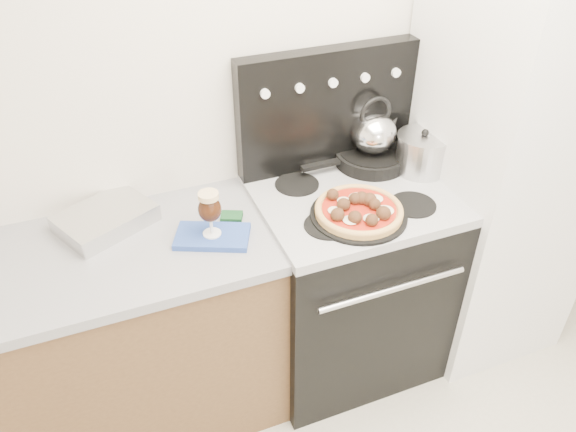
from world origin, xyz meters
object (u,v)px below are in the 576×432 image
base_cabinet (90,353)px  skillet (371,157)px  stock_pot (422,154)px  tea_kettle (374,130)px  fridge (503,158)px  stove_body (346,284)px  beer_glass (210,214)px  pizza (359,208)px  oven_mitt (212,236)px  pizza_pan (358,215)px

base_cabinet → skillet: skillet is taller
skillet → stock_pot: (0.16, -0.13, 0.05)m
base_cabinet → tea_kettle: size_ratio=6.89×
fridge → stock_pot: bearing=165.5°
stove_body → beer_glass: bearing=-175.9°
fridge → stove_body: bearing=178.0°
stove_body → beer_glass: 0.82m
stove_body → skillet: bearing=46.5°
pizza → stock_pot: stock_pot is taller
base_cabinet → skillet: 1.40m
stove_body → pizza: pizza is taller
oven_mitt → skillet: 0.81m
skillet → tea_kettle: tea_kettle is taller
pizza_pan → stock_pot: bearing=27.1°
beer_glass → pizza_pan: size_ratio=0.49×
fridge → pizza: size_ratio=5.79×
base_cabinet → oven_mitt: oven_mitt is taller
stock_pot → stove_body: bearing=-169.2°
beer_glass → pizza_pan: (0.54, -0.09, -0.09)m
fridge → skillet: (-0.52, 0.22, -0.00)m
base_cabinet → pizza_pan: 1.18m
base_cabinet → pizza_pan: pizza_pan is taller
stove_body → fridge: size_ratio=0.46×
tea_kettle → stock_pot: tea_kettle is taller
fridge → pizza_pan: (-0.75, -0.11, -0.02)m
pizza_pan → stock_pot: 0.45m
stove_body → skillet: skillet is taller
beer_glass → pizza_pan: 0.56m
beer_glass → tea_kettle: bearing=16.9°
base_cabinet → fridge: size_ratio=0.76×
pizza → skillet: bearing=54.9°
base_cabinet → stock_pot: bearing=1.6°
base_cabinet → stove_body: bearing=-1.3°
base_cabinet → pizza_pan: size_ratio=3.97×
pizza_pan → pizza: bearing=0.0°
stove_body → pizza: 0.54m
tea_kettle → base_cabinet: bearing=-174.9°
oven_mitt → tea_kettle: 0.82m
beer_glass → fridge: bearing=0.8°
beer_glass → tea_kettle: 0.81m
oven_mitt → pizza: (0.54, -0.09, 0.04)m
oven_mitt → tea_kettle: (0.77, 0.24, 0.17)m
fridge → stock_pot: (-0.35, 0.09, 0.05)m
tea_kettle → stock_pot: 0.22m
beer_glass → skillet: bearing=16.9°
beer_glass → tea_kettle: tea_kettle is taller
oven_mitt → pizza_pan: pizza_pan is taller
skillet → pizza: bearing=-125.1°
skillet → stock_pot: size_ratio=1.46×
beer_glass → stock_pot: beer_glass is taller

